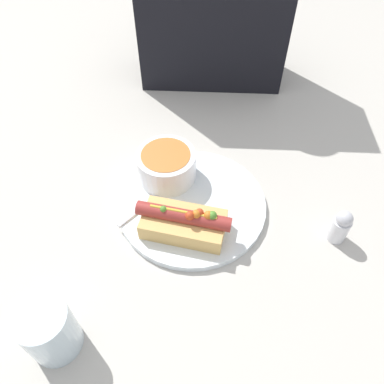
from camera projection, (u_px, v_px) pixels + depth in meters
The scene contains 7 objects.
ground_plane at pixel (192, 206), 0.70m from camera, with size 4.00×4.00×0.00m, color #BCB7AD.
dinner_plate at pixel (192, 204), 0.70m from camera, with size 0.27×0.27×0.01m.
hot_dog at pixel (184, 222), 0.64m from camera, with size 0.16×0.10×0.06m.
soup_bowl at pixel (166, 164), 0.71m from camera, with size 0.11×0.11×0.06m.
spoon at pixel (165, 190), 0.71m from camera, with size 0.11×0.13×0.01m.
drinking_glass at pixel (49, 331), 0.51m from camera, with size 0.07×0.07×0.09m.
salt_shaker at pixel (341, 226), 0.63m from camera, with size 0.03×0.03×0.07m.
Camera 1 is at (0.02, -0.43, 0.56)m, focal length 35.00 mm.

